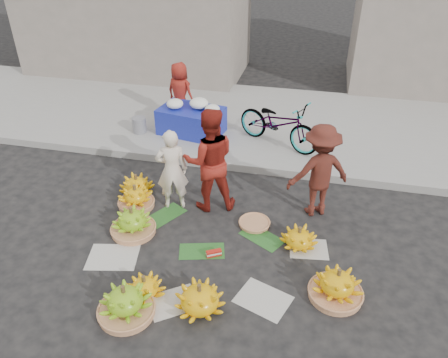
% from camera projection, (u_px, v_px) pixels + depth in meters
% --- Properties ---
extents(ground, '(80.00, 80.00, 0.00)m').
position_uv_depth(ground, '(212.00, 243.00, 6.45)').
color(ground, black).
rests_on(ground, ground).
extents(curb, '(40.00, 0.25, 0.15)m').
position_uv_depth(curb, '(241.00, 165.00, 8.22)').
color(curb, gray).
rests_on(curb, ground).
extents(sidewalk, '(40.00, 4.00, 0.12)m').
position_uv_depth(sidewalk, '(258.00, 120.00, 9.95)').
color(sidewalk, gray).
rests_on(sidewalk, ground).
extents(newspaper_scatter, '(3.20, 1.80, 0.00)m').
position_uv_depth(newspaper_scatter, '(197.00, 282.00, 5.79)').
color(newspaper_scatter, beige).
rests_on(newspaper_scatter, ground).
extents(banana_leaves, '(2.00, 1.00, 0.00)m').
position_uv_depth(banana_leaves, '(209.00, 234.00, 6.63)').
color(banana_leaves, '#1D531B').
rests_on(banana_leaves, ground).
extents(banana_bunch_0, '(0.67, 0.67, 0.46)m').
position_uv_depth(banana_bunch_0, '(132.00, 222.00, 6.56)').
color(banana_bunch_0, '#AE6F49').
rests_on(banana_bunch_0, ground).
extents(banana_bunch_1, '(0.63, 0.63, 0.31)m').
position_uv_depth(banana_bunch_1, '(145.00, 287.00, 5.54)').
color(banana_bunch_1, '#F2B60C').
rests_on(banana_bunch_1, ground).
extents(banana_bunch_2, '(0.68, 0.68, 0.47)m').
position_uv_depth(banana_bunch_2, '(125.00, 302.00, 5.24)').
color(banana_bunch_2, '#AE6F49').
rests_on(banana_bunch_2, ground).
extents(banana_bunch_3, '(0.77, 0.77, 0.41)m').
position_uv_depth(banana_bunch_3, '(200.00, 298.00, 5.31)').
color(banana_bunch_3, '#F2B60C').
rests_on(banana_bunch_3, ground).
extents(banana_bunch_4, '(0.75, 0.75, 0.46)m').
position_uv_depth(banana_bunch_4, '(337.00, 285.00, 5.47)').
color(banana_bunch_4, '#AE6F49').
rests_on(banana_bunch_4, ground).
extents(banana_bunch_5, '(0.55, 0.55, 0.35)m').
position_uv_depth(banana_bunch_5, '(299.00, 238.00, 6.32)').
color(banana_bunch_5, '#F2B60C').
rests_on(banana_bunch_5, ground).
extents(banana_bunch_6, '(0.58, 0.58, 0.41)m').
position_uv_depth(banana_bunch_6, '(136.00, 198.00, 7.15)').
color(banana_bunch_6, '#AE6F49').
rests_on(banana_bunch_6, ground).
extents(banana_bunch_7, '(0.77, 0.77, 0.37)m').
position_uv_depth(banana_bunch_7, '(136.00, 185.00, 7.48)').
color(banana_bunch_7, '#F2B60C').
rests_on(banana_bunch_7, ground).
extents(basket_spare, '(0.61, 0.61, 0.05)m').
position_uv_depth(basket_spare, '(254.00, 223.00, 6.81)').
color(basket_spare, '#AE6F49').
rests_on(basket_spare, ground).
extents(incense_stack, '(0.22, 0.17, 0.09)m').
position_uv_depth(incense_stack, '(214.00, 253.00, 6.19)').
color(incense_stack, red).
rests_on(incense_stack, ground).
extents(vendor_cream, '(0.58, 0.47, 1.38)m').
position_uv_depth(vendor_cream, '(172.00, 170.00, 6.88)').
color(vendor_cream, '#F2E2CC').
rests_on(vendor_cream, ground).
extents(vendor_red, '(1.01, 0.89, 1.72)m').
position_uv_depth(vendor_red, '(209.00, 160.00, 6.80)').
color(vendor_red, maroon).
rests_on(vendor_red, ground).
extents(man_striped, '(1.15, 0.95, 1.54)m').
position_uv_depth(man_striped, '(319.00, 171.00, 6.70)').
color(man_striped, maroon).
rests_on(man_striped, ground).
extents(flower_table, '(1.42, 1.03, 0.75)m').
position_uv_depth(flower_table, '(192.00, 119.00, 9.13)').
color(flower_table, '#161F93').
rests_on(flower_table, sidewalk).
extents(grey_bucket, '(0.29, 0.29, 0.33)m').
position_uv_depth(grey_bucket, '(139.00, 125.00, 9.22)').
color(grey_bucket, slate).
rests_on(grey_bucket, sidewalk).
extents(flower_vendor, '(0.73, 0.58, 1.31)m').
position_uv_depth(flower_vendor, '(180.00, 92.00, 9.48)').
color(flower_vendor, maroon).
rests_on(flower_vendor, sidewalk).
extents(bicycle, '(1.37, 1.90, 0.95)m').
position_uv_depth(bicycle, '(278.00, 123.00, 8.57)').
color(bicycle, gray).
rests_on(bicycle, sidewalk).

